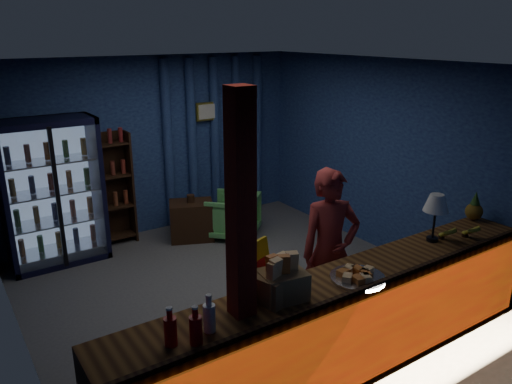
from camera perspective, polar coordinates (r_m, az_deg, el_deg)
ground at (r=6.13m, az=-2.73°, el=-10.56°), size 4.60×4.60×0.00m
room_walls at (r=5.55m, az=-2.97°, el=3.81°), size 4.60×4.60×4.60m
counter at (r=4.58m, az=10.07°, el=-14.70°), size 4.40×0.57×0.99m
support_post at (r=3.60m, az=-1.68°, el=-8.90°), size 0.16×0.16×2.60m
beverage_cooler at (r=6.95m, az=-22.36°, el=-0.07°), size 1.20×0.62×1.90m
bottle_shelf at (r=7.31m, az=-15.99°, el=0.33°), size 0.50×0.28×1.60m
curtain_folds at (r=7.90m, az=-4.71°, el=6.07°), size 1.74×0.14×2.50m
framed_picture at (r=7.71m, az=-5.62°, el=9.15°), size 0.36×0.04×0.28m
shopkeeper at (r=5.03m, az=8.42°, el=-6.71°), size 0.71×0.57×1.68m
green_chair at (r=7.37m, az=-2.62°, el=-2.71°), size 0.98×0.98×0.64m
side_table at (r=7.35m, az=-7.37°, el=-3.22°), size 0.75×0.66×0.67m
yellow_sign at (r=3.94m, az=-0.56°, el=-8.88°), size 0.49×0.26×0.39m
soda_bottles at (r=3.46m, az=-7.32°, el=-14.82°), size 0.38×0.17×0.28m
snack_box_left at (r=3.89m, az=2.27°, el=-10.45°), size 0.39×0.35×0.35m
snack_box_centre at (r=3.90m, az=3.05°, el=-10.32°), size 0.38×0.33×0.36m
pastry_tray at (r=4.29m, az=11.56°, el=-9.44°), size 0.47×0.47×0.08m
banana_bunches at (r=5.34m, az=21.98°, el=-4.24°), size 0.45×0.28×0.15m
table_lamp at (r=5.11m, az=19.91°, el=-1.38°), size 0.25×0.25×0.48m
pineapple at (r=5.91m, az=23.68°, el=-1.77°), size 0.19×0.19×0.32m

